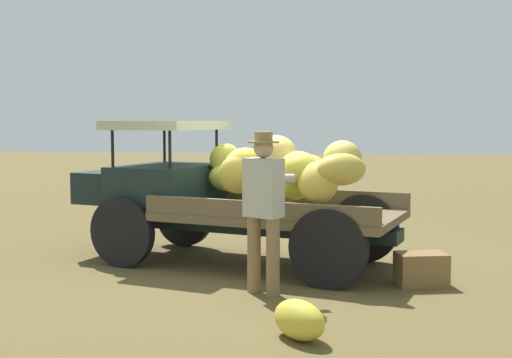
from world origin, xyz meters
name	(u,v)px	position (x,y,z in m)	size (l,w,h in m)	color
ground_plane	(264,270)	(0.00, 0.00, 0.00)	(60.00, 60.00, 0.00)	brown
truck	(229,189)	(0.53, -0.39, 1.00)	(4.66, 2.66, 1.90)	black
farmer	(264,202)	(-0.16, 1.13, 1.02)	(0.57, 0.54, 1.78)	olive
wooden_crate	(421,269)	(-1.91, 0.48, 0.19)	(0.56, 0.37, 0.38)	brown
loose_banana_bunch	(299,320)	(-0.70, 2.61, 0.17)	(0.60, 0.32, 0.35)	gold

